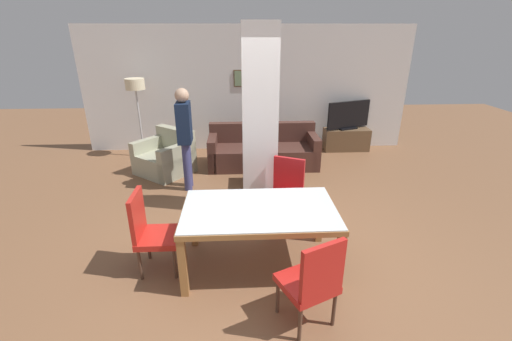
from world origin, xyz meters
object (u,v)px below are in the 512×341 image
dining_table (259,219)px  armchair (166,158)px  dining_chair_far_right (286,191)px  dining_chair_head_left (150,230)px  standing_person (185,133)px  coffee_table (264,174)px  bottle (271,160)px  tv_stand (346,139)px  tv_screen (349,116)px  sofa (263,152)px  floor_lamp (136,91)px  dining_chair_near_right (313,280)px

dining_table → armchair: (-1.63, 2.93, -0.33)m
dining_chair_far_right → armchair: size_ratio=0.78×
dining_chair_head_left → dining_chair_far_right: bearing=118.7°
dining_chair_head_left → standing_person: size_ratio=0.56×
coffee_table → bottle: size_ratio=2.55×
bottle → tv_stand: size_ratio=0.27×
coffee_table → tv_screen: size_ratio=0.67×
sofa → standing_person: (-1.38, -1.02, 0.72)m
armchair → coffee_table: size_ratio=1.80×
sofa → coffee_table: size_ratio=3.15×
sofa → tv_stand: sofa is taller
dining_table → coffee_table: bearing=84.5°
coffee_table → floor_lamp: floor_lamp is taller
dining_table → coffee_table: 2.28m
tv_screen → dining_table: bearing=40.8°
bottle → tv_screen: size_ratio=0.26×
tv_stand → floor_lamp: 4.70m
bottle → tv_screen: (1.92, 1.97, 0.27)m
dining_chair_near_right → bottle: (-0.09, 3.02, 0.01)m
dining_table → standing_person: 2.49m
dining_chair_near_right → tv_stand: bearing=45.3°
dining_chair_head_left → armchair: dining_chair_head_left is taller
dining_table → dining_chair_far_right: bearing=64.9°
coffee_table → standing_person: size_ratio=0.40×
standing_person → floor_lamp: bearing=-146.2°
sofa → standing_person: size_ratio=1.25×
dining_chair_head_left → tv_screen: 5.36m
coffee_table → dining_chair_far_right: bearing=-81.3°
armchair → bottle: bearing=-164.7°
armchair → dining_chair_near_right: bearing=156.1°
tv_screen → standing_person: 3.85m
tv_screen → standing_person: size_ratio=0.59×
standing_person → tv_screen: bearing=117.6°
dining_table → sofa: 3.25m
dining_chair_head_left → tv_screen: size_ratio=0.94×
armchair → dining_chair_far_right: bearing=173.3°
tv_screen → floor_lamp: bearing=-17.6°
dining_chair_near_right → armchair: size_ratio=0.78×
armchair → tv_stand: armchair is taller
coffee_table → standing_person: standing_person is taller
coffee_table → armchair: bearing=159.4°
coffee_table → floor_lamp: bearing=147.1°
dining_chair_near_right → bottle: 3.03m
bottle → floor_lamp: size_ratio=0.16×
coffee_table → tv_stand: bearing=42.2°
floor_lamp → dining_chair_head_left: bearing=-74.4°
dining_chair_far_right → armchair: dining_chair_far_right is taller
dining_chair_head_left → armchair: (-0.41, 2.93, -0.23)m
bottle → tv_screen: tv_screen is taller
tv_screen → standing_person: bearing=9.0°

